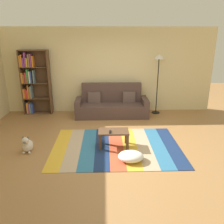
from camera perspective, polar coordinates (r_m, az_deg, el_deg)
The scene contains 10 objects.
ground_plane at distance 5.56m, azimuth -0.21°, elevation -7.70°, with size 14.00×14.00×0.00m, color #9E7042.
back_wall at distance 7.61m, azimuth -0.78°, elevation 10.20°, with size 6.80×0.10×2.70m, color beige.
rug at distance 5.39m, azimuth 1.04°, elevation -8.56°, with size 2.91×2.06×0.01m.
couch at distance 7.32m, azimuth -0.07°, elevation 1.73°, with size 2.26×0.80×1.00m.
bookshelf at distance 7.77m, azimuth -19.10°, elevation 6.98°, with size 0.90×0.28×2.02m.
coffee_table at distance 5.27m, azimuth 0.38°, elevation -5.49°, with size 0.69×0.40×0.39m.
pouf at distance 4.81m, azimuth 4.69°, elevation -10.87°, with size 0.52×0.43×0.19m, color white.
dog at distance 5.45m, azimuth -20.18°, elevation -7.66°, with size 0.22×0.35×0.40m.
standing_lamp at distance 7.43m, azimuth 11.47°, elevation 11.45°, with size 0.32×0.32×1.90m.
tv_remote at distance 5.16m, azimuth -0.45°, elevation -4.92°, with size 0.04×0.15×0.02m, color black.
Camera 1 is at (-0.14, -4.98, 2.47)m, focal length 36.97 mm.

